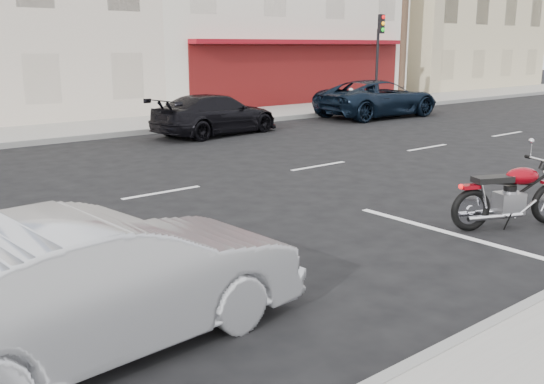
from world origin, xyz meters
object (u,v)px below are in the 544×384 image
(car_far, at_px, (216,114))
(traffic_light, at_px, (379,48))
(sedan_silver, at_px, (99,283))
(fire_hydrant, at_px, (351,96))
(suv_far, at_px, (378,98))

(car_far, bearing_deg, traffic_light, -82.99)
(sedan_silver, bearing_deg, fire_hydrant, -55.90)
(sedan_silver, xyz_separation_m, car_far, (8.37, 10.52, -0.02))
(traffic_light, height_order, car_far, traffic_light)
(sedan_silver, height_order, car_far, sedan_silver)
(traffic_light, xyz_separation_m, car_far, (-10.48, -2.73, -1.94))
(fire_hydrant, xyz_separation_m, suv_far, (-1.60, -2.92, 0.17))
(traffic_light, relative_size, fire_hydrant, 5.28)
(traffic_light, height_order, sedan_silver, traffic_light)
(fire_hydrant, distance_m, car_far, 9.44)
(traffic_light, height_order, suv_far, traffic_light)
(traffic_light, bearing_deg, sedan_silver, -144.89)
(traffic_light, distance_m, car_far, 11.00)
(car_far, bearing_deg, sedan_silver, 133.93)
(suv_far, xyz_separation_m, car_far, (-7.38, 0.02, -0.08))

